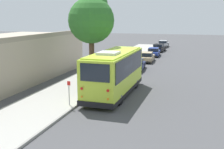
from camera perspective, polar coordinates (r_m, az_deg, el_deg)
The scene contains 12 objects.
ground_plane at distance 21.28m, azimuth 0.50°, elevation -4.52°, with size 160.00×160.00×0.00m, color #474749.
sidewalk_slab at distance 22.65m, azimuth -9.25°, elevation -3.48°, with size 80.00×4.27×0.15m, color #A3A099.
curb_strip at distance 21.80m, azimuth -4.01°, elevation -3.95°, with size 80.00×0.14×0.15m, color gray.
shuttle_bus at distance 21.42m, azimuth 0.55°, elevation 0.76°, with size 8.63×2.68×3.51m.
parked_sedan_navy at distance 31.81m, azimuth 4.90°, elevation 1.93°, with size 4.40×1.83×1.26m.
parked_sedan_tan at distance 37.95m, azimuth 7.05°, elevation 3.49°, with size 4.41×1.90×1.29m.
parked_sedan_blue at distance 43.71m, azimuth 8.44°, elevation 4.51°, with size 4.36×1.90×1.27m.
parked_sedan_black at distance 49.77m, azimuth 9.48°, elevation 5.35°, with size 4.75×2.11×1.30m.
parked_sedan_silver at distance 56.96m, azimuth 10.36°, elevation 6.12°, with size 4.66×1.85×1.32m.
street_tree at distance 25.48m, azimuth -4.16°, elevation 11.47°, with size 4.10×4.10×8.13m.
sign_post_near at distance 18.86m, azimuth -8.72°, elevation -3.68°, with size 0.06×0.22×1.62m.
sign_post_far at distance 20.38m, azimuth -6.69°, elevation -2.96°, with size 0.06×0.06×1.33m.
Camera 1 is at (-19.64, -5.67, 5.93)m, focal length 45.00 mm.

